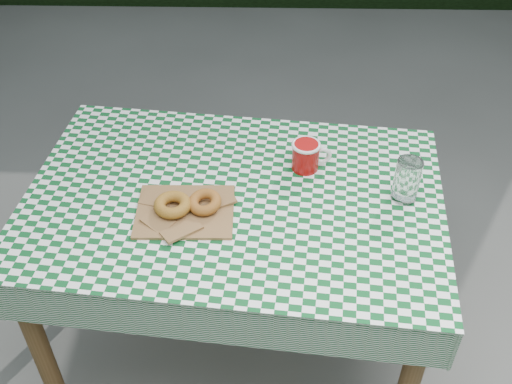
% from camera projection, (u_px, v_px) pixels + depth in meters
% --- Properties ---
extents(ground, '(60.00, 60.00, 0.00)m').
position_uv_depth(ground, '(252.00, 316.00, 2.42)').
color(ground, '#595853').
rests_on(ground, ground).
extents(table, '(1.31, 0.94, 0.75)m').
position_uv_depth(table, '(236.00, 280.00, 2.07)').
color(table, brown).
rests_on(table, ground).
extents(tablecloth, '(1.33, 0.97, 0.01)m').
position_uv_depth(tablecloth, '(233.00, 197.00, 1.82)').
color(tablecloth, '#0B471D').
rests_on(tablecloth, table).
extents(paper_bag, '(0.28, 0.23, 0.01)m').
position_uv_depth(paper_bag, '(185.00, 211.00, 1.76)').
color(paper_bag, olive).
rests_on(paper_bag, tablecloth).
extents(bagel_front, '(0.12, 0.12, 0.03)m').
position_uv_depth(bagel_front, '(173.00, 205.00, 1.74)').
color(bagel_front, '#A26F21').
rests_on(bagel_front, paper_bag).
extents(bagel_back, '(0.14, 0.14, 0.03)m').
position_uv_depth(bagel_back, '(205.00, 202.00, 1.75)').
color(bagel_back, '#9E5420').
rests_on(bagel_back, paper_bag).
extents(coffee_mug, '(0.18, 0.18, 0.09)m').
position_uv_depth(coffee_mug, '(306.00, 156.00, 1.89)').
color(coffee_mug, '#910A09').
rests_on(coffee_mug, tablecloth).
extents(drinking_glass, '(0.09, 0.09, 0.14)m').
position_uv_depth(drinking_glass, '(407.00, 180.00, 1.77)').
color(drinking_glass, white).
rests_on(drinking_glass, tablecloth).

